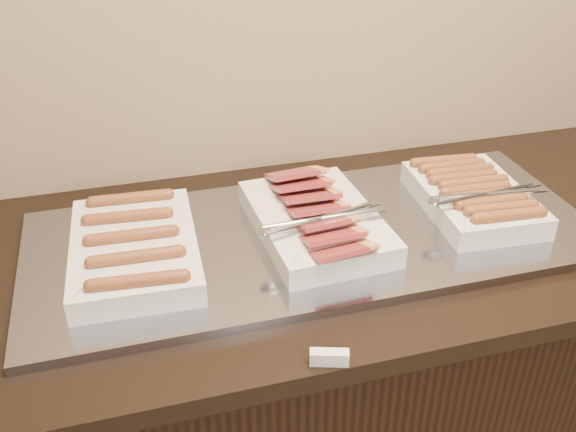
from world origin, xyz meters
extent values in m
cube|color=black|center=(0.00, 2.13, 0.43)|extent=(2.00, 0.70, 0.86)
cube|color=black|center=(0.00, 2.13, 0.88)|extent=(2.06, 0.76, 0.04)
cube|color=#91939E|center=(0.00, 2.13, 0.91)|extent=(1.20, 0.50, 0.02)
cube|color=silver|center=(-0.37, 2.13, 0.95)|extent=(0.26, 0.37, 0.05)
cylinder|color=brown|center=(-0.38, 1.98, 0.98)|extent=(0.16, 0.04, 0.03)
cylinder|color=brown|center=(-0.37, 2.05, 0.98)|extent=(0.16, 0.03, 0.03)
cylinder|color=brown|center=(-0.38, 2.13, 0.98)|extent=(0.16, 0.03, 0.03)
cylinder|color=brown|center=(-0.38, 2.21, 0.98)|extent=(0.16, 0.04, 0.03)
cylinder|color=brown|center=(-0.37, 2.28, 0.98)|extent=(0.16, 0.04, 0.03)
cube|color=silver|center=(0.00, 2.13, 0.95)|extent=(0.26, 0.37, 0.05)
cube|color=#B03941|center=(0.00, 1.98, 0.97)|extent=(0.13, 0.10, 0.04)
cube|color=#B03941|center=(0.00, 2.03, 0.97)|extent=(0.13, 0.10, 0.04)
cube|color=#B03941|center=(0.00, 2.08, 0.98)|extent=(0.13, 0.10, 0.04)
cube|color=#B03941|center=(0.00, 2.13, 0.98)|extent=(0.12, 0.09, 0.04)
cube|color=#B03941|center=(0.00, 2.18, 0.98)|extent=(0.12, 0.09, 0.04)
cube|color=#B03941|center=(0.00, 2.23, 0.99)|extent=(0.12, 0.09, 0.04)
cube|color=#B03941|center=(0.00, 2.28, 0.99)|extent=(0.13, 0.10, 0.04)
cube|color=silver|center=(0.37, 2.13, 0.95)|extent=(0.24, 0.34, 0.05)
cylinder|color=brown|center=(0.38, 2.00, 0.98)|extent=(0.15, 0.04, 0.03)
cylinder|color=brown|center=(0.38, 2.03, 0.98)|extent=(0.15, 0.04, 0.03)
cylinder|color=brown|center=(0.37, 2.06, 0.98)|extent=(0.15, 0.03, 0.03)
cylinder|color=brown|center=(0.38, 2.09, 0.98)|extent=(0.15, 0.04, 0.03)
cylinder|color=brown|center=(0.37, 2.12, 0.98)|extent=(0.15, 0.03, 0.03)
cylinder|color=brown|center=(0.38, 2.14, 0.98)|extent=(0.15, 0.03, 0.03)
cylinder|color=brown|center=(0.37, 2.17, 0.98)|extent=(0.15, 0.03, 0.03)
cylinder|color=brown|center=(0.38, 2.20, 0.98)|extent=(0.15, 0.03, 0.03)
cylinder|color=brown|center=(0.37, 2.23, 0.98)|extent=(0.15, 0.03, 0.03)
cylinder|color=brown|center=(0.37, 2.26, 0.98)|extent=(0.15, 0.04, 0.03)
cube|color=silver|center=(-0.09, 1.77, 0.91)|extent=(0.07, 0.04, 0.03)
camera|label=1|loc=(-0.37, 1.04, 1.66)|focal=40.00mm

